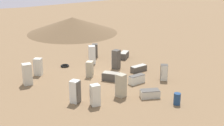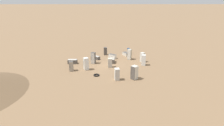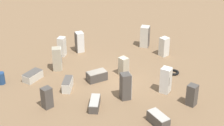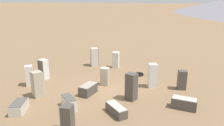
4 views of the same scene
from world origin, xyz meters
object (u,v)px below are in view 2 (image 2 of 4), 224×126
at_px(discarded_fridge_0, 96,57).
at_px(scrap_tire, 96,75).
at_px(discarded_fridge_7, 144,60).
at_px(discarded_fridge_12, 105,51).
at_px(discarded_fridge_8, 110,63).
at_px(discarded_fridge_2, 86,64).
at_px(discarded_fridge_1, 126,54).
at_px(discarded_fridge_5, 129,54).
at_px(discarded_fridge_10, 112,61).
at_px(discarded_fridge_13, 93,58).
at_px(discarded_fridge_14, 71,66).
at_px(discarded_fridge_6, 142,57).
at_px(discarded_fridge_9, 113,56).
at_px(discarded_fridge_4, 73,61).
at_px(rusty_barrel, 128,50).
at_px(discarded_fridge_11, 117,74).
at_px(discarded_fridge_3, 134,73).

xyz_separation_m(discarded_fridge_0, scrap_tire, (0.66, -7.61, -0.20)).
bearing_deg(discarded_fridge_7, discarded_fridge_12, 146.77).
bearing_deg(discarded_fridge_8, discarded_fridge_2, 10.65).
bearing_deg(discarded_fridge_0, discarded_fridge_1, -33.22).
bearing_deg(discarded_fridge_12, discarded_fridge_5, 46.32).
height_order(discarded_fridge_1, discarded_fridge_10, discarded_fridge_10).
bearing_deg(discarded_fridge_8, discarded_fridge_13, -37.57).
bearing_deg(discarded_fridge_5, discarded_fridge_7, 148.43).
xyz_separation_m(discarded_fridge_5, discarded_fridge_10, (-3.18, -1.74, -0.58)).
relative_size(discarded_fridge_0, discarded_fridge_8, 1.14).
bearing_deg(discarded_fridge_0, discarded_fridge_5, -55.03).
height_order(discarded_fridge_2, discarded_fridge_13, same).
bearing_deg(discarded_fridge_14, discarded_fridge_2, 172.64).
distance_m(discarded_fridge_6, discarded_fridge_8, 6.20).
height_order(discarded_fridge_10, scrap_tire, discarded_fridge_10).
distance_m(discarded_fridge_5, discarded_fridge_14, 10.96).
distance_m(discarded_fridge_7, scrap_tire, 8.71).
xyz_separation_m(discarded_fridge_6, discarded_fridge_13, (-8.55, -0.64, 0.13)).
bearing_deg(discarded_fridge_9, discarded_fridge_0, 135.58).
xyz_separation_m(discarded_fridge_4, scrap_tire, (4.45, -5.23, -0.27)).
height_order(discarded_fridge_12, rusty_barrel, discarded_fridge_12).
height_order(discarded_fridge_8, discarded_fridge_9, discarded_fridge_8).
relative_size(discarded_fridge_11, discarded_fridge_14, 1.08).
distance_m(discarded_fridge_5, scrap_tire, 9.25).
relative_size(discarded_fridge_9, discarded_fridge_12, 1.02).
height_order(discarded_fridge_9, discarded_fridge_11, discarded_fridge_11).
distance_m(discarded_fridge_2, discarded_fridge_11, 6.02).
distance_m(discarded_fridge_2, discarded_fridge_12, 8.40).
xyz_separation_m(discarded_fridge_2, discarded_fridge_4, (-2.70, 2.87, -0.61)).
distance_m(discarded_fridge_12, discarded_fridge_14, 9.76).
distance_m(discarded_fridge_4, discarded_fridge_11, 9.94).
bearing_deg(discarded_fridge_10, discarded_fridge_4, 7.34).
height_order(discarded_fridge_0, discarded_fridge_2, discarded_fridge_2).
height_order(discarded_fridge_4, discarded_fridge_7, discarded_fridge_7).
bearing_deg(rusty_barrel, discarded_fridge_2, -128.77).
height_order(discarded_fridge_5, discarded_fridge_13, discarded_fridge_13).
bearing_deg(discarded_fridge_5, discarded_fridge_3, 113.80).
xyz_separation_m(discarded_fridge_1, discarded_fridge_6, (2.55, -3.76, 0.52)).
height_order(discarded_fridge_12, discarded_fridge_13, discarded_fridge_13).
distance_m(discarded_fridge_8, scrap_tire, 4.01).
bearing_deg(discarded_fridge_11, discarded_fridge_7, -137.15).
bearing_deg(discarded_fridge_6, discarded_fridge_7, 46.23).
distance_m(discarded_fridge_3, discarded_fridge_12, 12.22).
height_order(discarded_fridge_3, discarded_fridge_14, discarded_fridge_3).
distance_m(discarded_fridge_1, discarded_fridge_14, 11.93).
bearing_deg(discarded_fridge_4, discarded_fridge_13, 92.09).
bearing_deg(discarded_fridge_4, discarded_fridge_6, 95.10).
bearing_deg(discarded_fridge_2, scrap_tire, -170.91).
xyz_separation_m(discarded_fridge_11, discarded_fridge_13, (-3.79, 6.67, 0.14)).
height_order(discarded_fridge_0, discarded_fridge_11, discarded_fridge_11).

